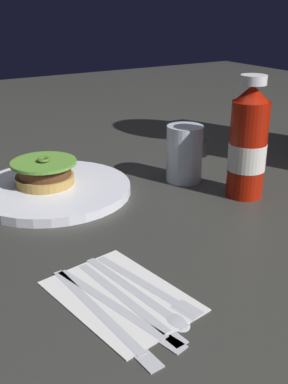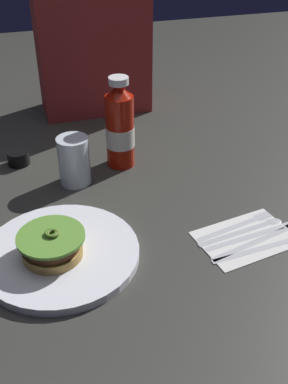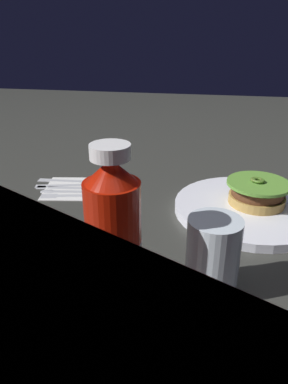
{
  "view_description": "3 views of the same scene",
  "coord_description": "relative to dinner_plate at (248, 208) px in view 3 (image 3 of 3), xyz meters",
  "views": [
    {
      "loc": [
        0.68,
        -0.41,
        0.34
      ],
      "look_at": [
        0.11,
        -0.06,
        0.06
      ],
      "focal_mm": 43.34,
      "sensor_mm": 36.0,
      "label": 1
    },
    {
      "loc": [
        -0.15,
        -0.81,
        0.59
      ],
      "look_at": [
        0.08,
        -0.03,
        0.05
      ],
      "focal_mm": 43.75,
      "sensor_mm": 36.0,
      "label": 2
    },
    {
      "loc": [
        -0.02,
        0.54,
        0.34
      ],
      "look_at": [
        0.09,
        -0.08,
        0.05
      ],
      "focal_mm": 33.69,
      "sensor_mm": 36.0,
      "label": 3
    }
  ],
  "objects": [
    {
      "name": "dinner_plate",
      "position": [
        0.0,
        0.0,
        0.0
      ],
      "size": [
        0.29,
        0.29,
        0.02
      ],
      "primitive_type": "cylinder",
      "color": "white",
      "rests_on": "ground_plane"
    },
    {
      "name": "ketchup_bottle",
      "position": [
        0.19,
        0.3,
        0.09
      ],
      "size": [
        0.07,
        0.07,
        0.22
      ],
      "color": "#A71606",
      "rests_on": "ground_plane"
    },
    {
      "name": "steak_knife",
      "position": [
        0.39,
        -0.06,
        -0.0
      ],
      "size": [
        0.21,
        0.07,
        0.0
      ],
      "color": "silver",
      "rests_on": "napkin"
    },
    {
      "name": "ground_plane",
      "position": [
        0.11,
        0.13,
        -0.01
      ],
      "size": [
        3.0,
        3.0,
        0.0
      ],
      "primitive_type": "plane",
      "color": "#33342F"
    },
    {
      "name": "water_glass",
      "position": [
        0.07,
        0.25,
        0.05
      ],
      "size": [
        0.07,
        0.07,
        0.11
      ],
      "primitive_type": "cylinder",
      "color": "silver",
      "rests_on": "ground_plane"
    },
    {
      "name": "napkin",
      "position": [
        0.36,
        -0.05,
        -0.01
      ],
      "size": [
        0.2,
        0.16,
        0.0
      ],
      "primitive_type": "cube",
      "rotation": [
        0.0,
        0.0,
        0.16
      ],
      "color": "white",
      "rests_on": "ground_plane"
    },
    {
      "name": "table_knife",
      "position": [
        0.39,
        -0.09,
        -0.0
      ],
      "size": [
        0.22,
        0.03,
        0.0
      ],
      "color": "silver",
      "rests_on": "napkin"
    },
    {
      "name": "fork_utensil",
      "position": [
        0.37,
        -0.01,
        -0.0
      ],
      "size": [
        0.18,
        0.06,
        0.0
      ],
      "color": "silver",
      "rests_on": "napkin"
    },
    {
      "name": "burger_sandwich",
      "position": [
        -0.01,
        -0.01,
        0.03
      ],
      "size": [
        0.12,
        0.12,
        0.05
      ],
      "color": "#B48B45",
      "rests_on": "dinner_plate"
    },
    {
      "name": "spoon_utensil",
      "position": [
        0.38,
        -0.03,
        -0.0
      ],
      "size": [
        0.2,
        0.05,
        0.0
      ],
      "color": "silver",
      "rests_on": "napkin"
    },
    {
      "name": "butter_knife",
      "position": [
        0.38,
        -0.05,
        -0.0
      ],
      "size": [
        0.2,
        0.04,
        0.0
      ],
      "color": "silver",
      "rests_on": "napkin"
    }
  ]
}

